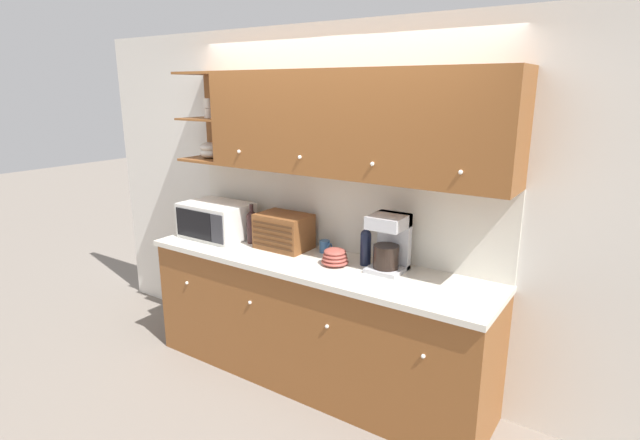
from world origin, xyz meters
The scene contains 12 objects.
ground_plane centered at (0.00, 0.00, 0.00)m, with size 24.00×24.00×0.00m, color slate.
wall_back centered at (0.00, 0.03, 1.30)m, with size 5.05×0.06×2.60m.
counter_unit centered at (0.00, -0.31, 0.48)m, with size 2.67×0.65×0.96m.
backsplash_panel centered at (0.00, -0.01, 1.26)m, with size 2.65×0.01×0.61m.
upper_cabinets centered at (0.17, -0.18, 1.92)m, with size 2.65×0.38×0.70m.
microwave centered at (-0.98, -0.28, 1.10)m, with size 0.55×0.39×0.29m.
second_wine_bottle centered at (-0.63, -0.24, 1.10)m, with size 0.08×0.08×0.31m.
bread_box centered at (-0.34, -0.21, 1.09)m, with size 0.40×0.28×0.27m.
mug centered at (-0.02, -0.11, 1.00)m, with size 0.09×0.08×0.09m.
bowl_stack_on_counter centered at (0.19, -0.31, 1.01)m, with size 0.19×0.19×0.12m.
wine_bottle centered at (0.36, -0.19, 1.10)m, with size 0.08×0.08×0.32m.
coffee_maker centered at (0.54, -0.19, 1.15)m, with size 0.23×0.25×0.39m.
Camera 1 is at (1.94, -3.08, 2.15)m, focal length 28.00 mm.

